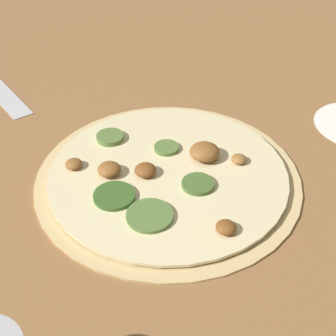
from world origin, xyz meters
The scene contains 2 objects.
ground_plane centered at (0.00, 0.00, 0.00)m, with size 3.00×3.00×0.00m, color olive.
pizza centered at (0.00, 0.00, 0.01)m, with size 0.34×0.34×0.03m.
Camera 1 is at (0.28, -0.38, 0.39)m, focal length 50.00 mm.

